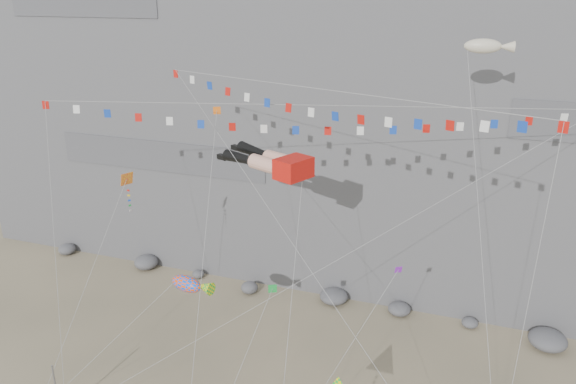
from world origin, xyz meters
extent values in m
cube|color=slate|center=(0.00, 32.00, 25.00)|extent=(80.00, 28.00, 50.00)
cube|color=red|center=(-0.12, 5.77, 16.32)|extent=(2.44, 2.76, 1.35)
cylinder|color=#E2A38D|center=(-2.19, 5.95, 16.32)|extent=(2.49, 1.83, 0.99)
sphere|color=black|center=(-3.23, 6.42, 16.32)|extent=(0.91, 0.91, 0.91)
cone|color=black|center=(-4.46, 6.96, 16.24)|extent=(2.82, 1.86, 0.93)
cube|color=black|center=(-6.12, 7.70, 15.94)|extent=(0.96, 0.72, 0.33)
cylinder|color=#E2A38D|center=(-1.64, 7.18, 16.32)|extent=(2.49, 1.83, 0.99)
sphere|color=black|center=(-2.68, 7.65, 16.32)|extent=(0.91, 0.91, 0.91)
cone|color=black|center=(-3.91, 8.19, 16.45)|extent=(2.84, 1.87, 1.00)
cube|color=black|center=(-5.57, 8.93, 16.35)|extent=(0.96, 0.72, 0.33)
cylinder|color=gray|center=(1.67, -1.35, 8.18)|extent=(0.03, 0.03, 21.91)
cylinder|color=gray|center=(-6.35, 2.06, 10.12)|extent=(0.03, 0.03, 26.64)
cylinder|color=gray|center=(7.87, 1.01, 10.88)|extent=(0.03, 0.03, 25.58)
cylinder|color=gray|center=(-13.83, 0.60, 7.29)|extent=(0.03, 0.03, 16.98)
cylinder|color=gray|center=(-10.99, -1.04, 4.16)|extent=(0.03, 0.03, 13.91)
cylinder|color=gray|center=(12.49, 5.51, 11.90)|extent=(0.03, 0.03, 27.69)
cylinder|color=gray|center=(-4.52, 0.64, 9.67)|extent=(0.03, 0.03, 24.11)
cylinder|color=gray|center=(4.15, -0.56, 5.31)|extent=(0.03, 0.03, 16.58)
camera|label=1|loc=(11.10, -26.96, 27.24)|focal=35.00mm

